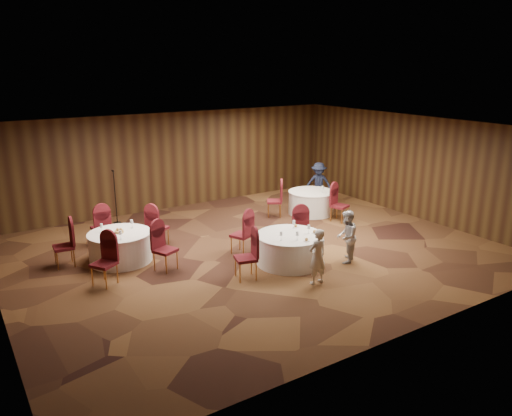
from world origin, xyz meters
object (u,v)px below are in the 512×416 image
mic_stand (116,208)px  table_right (311,202)px  woman_b (346,237)px  table_main (289,249)px  table_left (120,247)px  woman_a (317,257)px  man_c (319,183)px

mic_stand → table_right: bearing=-22.8°
woman_b → table_main: bearing=-66.6°
table_right → woman_b: (-1.89, -3.73, 0.28)m
table_left → woman_a: bearing=-48.2°
mic_stand → woman_b: (3.79, -6.12, 0.17)m
table_right → mic_stand: mic_stand is taller
mic_stand → woman_a: (2.40, -6.71, 0.15)m
woman_a → woman_b: size_ratio=0.97×
table_right → man_c: man_c is taller
table_right → man_c: (0.91, 0.75, 0.36)m
table_main → mic_stand: size_ratio=0.99×
woman_a → man_c: (4.20, 5.07, 0.09)m
woman_a → table_main: bearing=-100.6°
woman_a → table_left: bearing=-50.7°
table_main → woman_b: woman_b is taller
table_left → woman_b: size_ratio=1.17×
woman_a → woman_b: 1.52m
man_c → table_main: bearing=-87.2°
table_right → woman_a: bearing=-127.3°
table_main → table_right: same height
table_left → table_main: bearing=-34.5°
table_main → woman_a: woman_a is taller
table_right → woman_b: 4.19m
mic_stand → man_c: size_ratio=1.13×
table_left → table_right: bearing=5.8°
table_right → woman_b: woman_b is taller
mic_stand → table_left: bearing=-105.8°
table_left → table_right: 6.59m
woman_a → mic_stand: bearing=-72.9°
table_left → woman_b: 5.58m
table_main → mic_stand: bearing=115.4°
mic_stand → woman_a: bearing=-70.3°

